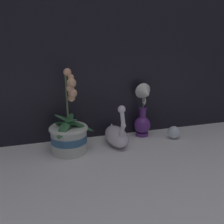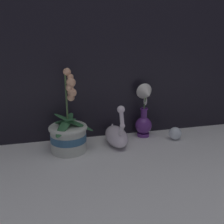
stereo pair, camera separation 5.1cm
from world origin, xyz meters
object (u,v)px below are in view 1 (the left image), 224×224
swan_figurine (116,135)px  blue_vase (144,113)px  orchid_potted_plant (69,134)px  glass_sphere (174,132)px

swan_figurine → blue_vase: bearing=19.9°
orchid_potted_plant → glass_sphere: size_ratio=5.85×
orchid_potted_plant → glass_sphere: (0.52, 0.00, -0.05)m
swan_figurine → orchid_potted_plant: bearing=-175.9°
orchid_potted_plant → swan_figurine: size_ratio=1.73×
blue_vase → glass_sphere: size_ratio=4.31×
orchid_potted_plant → blue_vase: size_ratio=1.36×
swan_figurine → blue_vase: size_ratio=0.78×
orchid_potted_plant → glass_sphere: 0.52m
swan_figurine → blue_vase: blue_vase is taller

